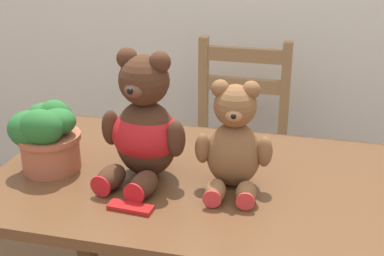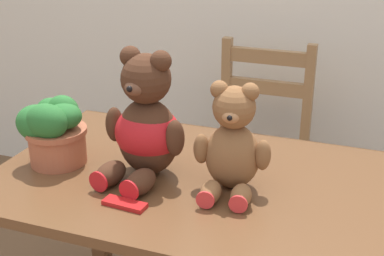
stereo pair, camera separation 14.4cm
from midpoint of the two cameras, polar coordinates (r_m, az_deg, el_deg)
name	(u,v)px [view 1 (the left image)]	position (r m, az deg, el deg)	size (l,w,h in m)	color
dining_table	(223,213)	(1.55, 0.63, -9.17)	(1.30, 0.73, 0.72)	brown
wooden_chair_behind	(236,151)	(2.30, 2.95, -2.53)	(0.40, 0.45, 0.91)	#997047
teddy_bear_left	(144,128)	(1.48, -7.90, -0.07)	(0.26, 0.28, 0.36)	#472819
teddy_bear_right	(234,143)	(1.41, 1.58, -1.68)	(0.21, 0.22, 0.30)	brown
potted_plant	(46,135)	(1.59, -17.84, -0.77)	(0.20, 0.18, 0.20)	#B25B3D
chocolate_bar	(131,208)	(1.38, -9.59, -8.44)	(0.12, 0.04, 0.01)	red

